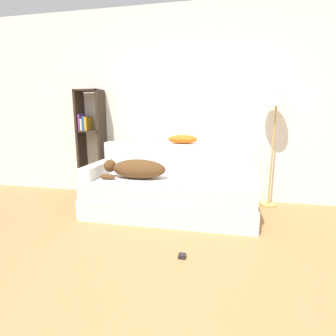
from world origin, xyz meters
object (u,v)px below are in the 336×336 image
at_px(laptop, 187,180).
at_px(power_adapter, 182,256).
at_px(throw_pillow, 183,139).
at_px(couch, 170,196).
at_px(dog, 136,169).
at_px(floor_lamp, 276,105).
at_px(bookshelf, 91,137).

bearing_deg(laptop, power_adapter, -101.70).
bearing_deg(throw_pillow, laptop, -74.21).
bearing_deg(throw_pillow, couch, -104.68).
bearing_deg(dog, throw_pillow, 41.94).
bearing_deg(floor_lamp, dog, -159.24).
height_order(laptop, bookshelf, bookshelf).
distance_m(couch, laptop, 0.35).
distance_m(throw_pillow, bookshelf, 1.45).
bearing_deg(power_adapter, couch, 107.39).
bearing_deg(power_adapter, bookshelf, 136.13).
height_order(dog, throw_pillow, throw_pillow).
height_order(dog, bookshelf, bookshelf).
relative_size(dog, throw_pillow, 2.04).
xyz_separation_m(laptop, throw_pillow, (-0.13, 0.48, 0.44)).
bearing_deg(couch, dog, -169.80).
xyz_separation_m(laptop, floor_lamp, (1.04, 0.66, 0.88)).
height_order(throw_pillow, floor_lamp, floor_lamp).
height_order(couch, laptop, laptop).
distance_m(dog, power_adapter, 1.30).
bearing_deg(power_adapter, throw_pillow, 98.80).
height_order(laptop, floor_lamp, floor_lamp).
relative_size(dog, power_adapter, 12.38).
relative_size(laptop, floor_lamp, 0.21).
xyz_separation_m(laptop, power_adapter, (0.08, -0.91, -0.45)).
height_order(throw_pillow, power_adapter, throw_pillow).
height_order(bookshelf, floor_lamp, bookshelf).
height_order(couch, throw_pillow, throw_pillow).
distance_m(dog, bookshelf, 1.18).
bearing_deg(bookshelf, laptop, -23.22).
bearing_deg(dog, laptop, -1.78).
bearing_deg(throw_pillow, floor_lamp, 8.76).
relative_size(laptop, power_adapter, 5.15).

